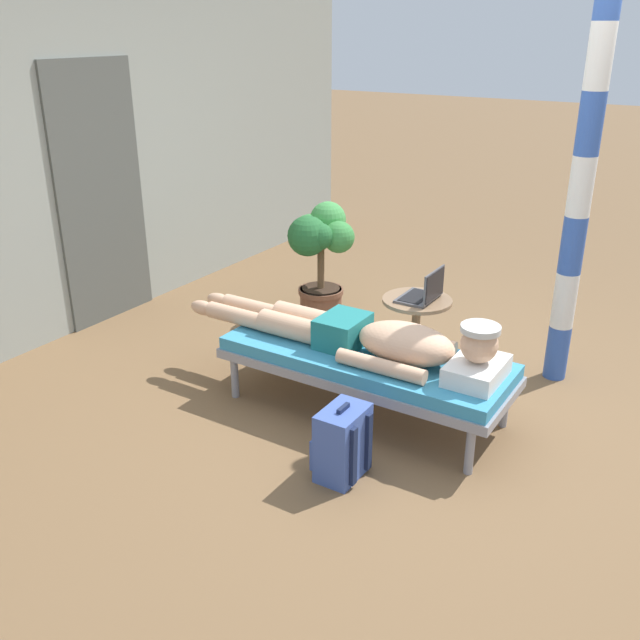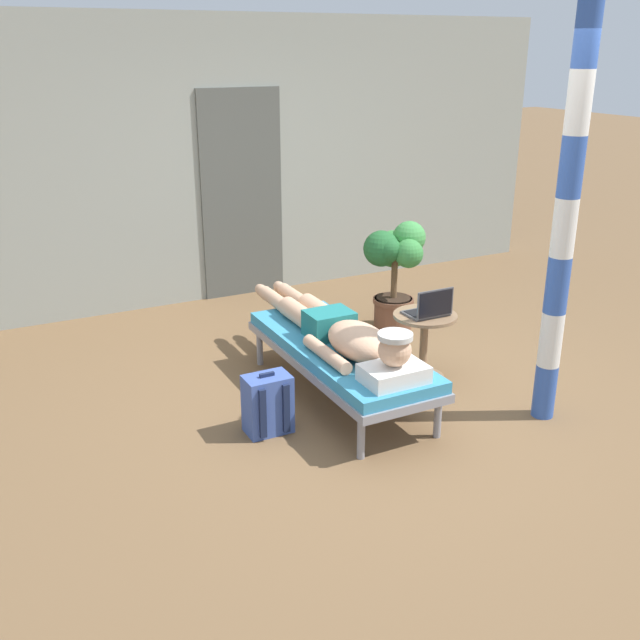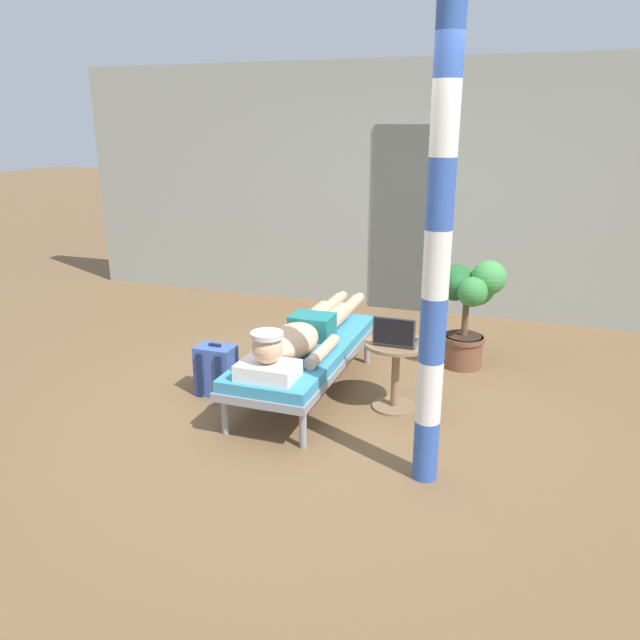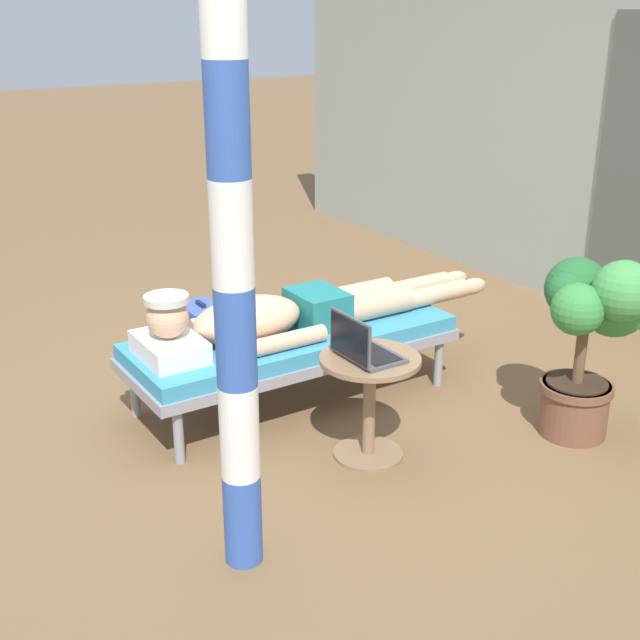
# 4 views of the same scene
# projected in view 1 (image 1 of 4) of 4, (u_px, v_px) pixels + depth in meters

# --- Properties ---
(ground_plane) EXTENTS (40.00, 40.00, 0.00)m
(ground_plane) POSITION_uv_depth(u_px,v_px,m) (401.00, 406.00, 4.51)
(ground_plane) COLOR brown
(house_wall_back) EXTENTS (7.60, 0.20, 2.70)m
(house_wall_back) POSITION_uv_depth(u_px,v_px,m) (56.00, 157.00, 5.23)
(house_wall_back) COLOR #999E93
(house_wall_back) RESTS_ON ground
(house_door_panel) EXTENTS (0.84, 0.03, 2.04)m
(house_door_panel) POSITION_uv_depth(u_px,v_px,m) (101.00, 195.00, 5.53)
(house_door_panel) COLOR #545651
(house_door_panel) RESTS_ON ground
(lounge_chair) EXTENTS (0.68, 1.81, 0.42)m
(lounge_chair) POSITION_uv_depth(u_px,v_px,m) (365.00, 362.00, 4.33)
(lounge_chair) COLOR gray
(lounge_chair) RESTS_ON ground
(person_reclining) EXTENTS (0.53, 2.17, 0.33)m
(person_reclining) POSITION_uv_depth(u_px,v_px,m) (371.00, 337.00, 4.24)
(person_reclining) COLOR white
(person_reclining) RESTS_ON lounge_chair
(side_table) EXTENTS (0.48, 0.48, 0.52)m
(side_table) POSITION_uv_depth(u_px,v_px,m) (416.00, 321.00, 4.88)
(side_table) COLOR #8C6B4C
(side_table) RESTS_ON ground
(laptop) EXTENTS (0.31, 0.24, 0.23)m
(laptop) POSITION_uv_depth(u_px,v_px,m) (425.00, 292.00, 4.77)
(laptop) COLOR #4C4C51
(laptop) RESTS_ON side_table
(backpack) EXTENTS (0.30, 0.26, 0.42)m
(backpack) POSITION_uv_depth(u_px,v_px,m) (342.00, 443.00, 3.75)
(backpack) COLOR #3F59A5
(backpack) RESTS_ON ground
(potted_plant) EXTENTS (0.59, 0.56, 0.96)m
(potted_plant) POSITION_uv_depth(u_px,v_px,m) (319.00, 250.00, 5.61)
(potted_plant) COLOR brown
(potted_plant) RESTS_ON ground
(porch_post) EXTENTS (0.15, 0.15, 2.66)m
(porch_post) POSITION_uv_depth(u_px,v_px,m) (581.00, 186.00, 4.38)
(porch_post) COLOR #3359B2
(porch_post) RESTS_ON ground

